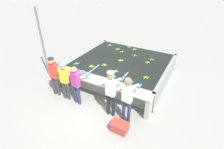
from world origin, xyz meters
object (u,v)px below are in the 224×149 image
worker_0 (54,73)px  banana_bunch_floating_8 (104,65)px  banana_bunch_floating_6 (129,47)px  banana_bunch_floating_12 (118,49)px  banana_bunch_floating_5 (135,55)px  banana_bunch_floating_13 (121,60)px  banana_bunch_floating_1 (91,66)px  banana_bunch_floating_9 (115,71)px  banana_bunch_floating_11 (77,64)px  support_post_left (43,44)px  worker_2 (76,82)px  worker_4 (128,96)px  banana_bunch_floating_2 (110,45)px  worker_1 (65,78)px  crate (120,127)px  banana_bunch_floating_10 (151,60)px  knife_0 (106,84)px  worker_3 (111,89)px  banana_bunch_floating_0 (146,77)px  banana_bunch_floating_3 (122,52)px  banana_bunch_floating_4 (148,62)px  banana_bunch_floating_7 (134,49)px

worker_0 → banana_bunch_floating_8: 2.16m
banana_bunch_floating_6 → banana_bunch_floating_12: 0.72m
banana_bunch_floating_5 → banana_bunch_floating_13: size_ratio=1.01×
banana_bunch_floating_1 → banana_bunch_floating_13: (0.86, 1.13, -0.00)m
banana_bunch_floating_9 → banana_bunch_floating_13: 1.06m
banana_bunch_floating_11 → support_post_left: (-1.64, -0.26, 0.72)m
worker_2 → banana_bunch_floating_9: size_ratio=5.70×
worker_4 → banana_bunch_floating_9: (-1.21, 1.49, -0.19)m
banana_bunch_floating_1 → banana_bunch_floating_2: (-0.52, 2.56, 0.00)m
worker_1 → crate: worker_1 is taller
banana_bunch_floating_10 → knife_0: size_ratio=0.83×
banana_bunch_floating_6 → banana_bunch_floating_11: bearing=-113.0°
banana_bunch_floating_13 → worker_1: bearing=-114.1°
banana_bunch_floating_9 → worker_1: bearing=-132.9°
banana_bunch_floating_10 → banana_bunch_floating_1: bearing=-137.9°
banana_bunch_floating_6 → support_post_left: bearing=-131.9°
support_post_left → banana_bunch_floating_10: bearing=27.0°
banana_bunch_floating_6 → banana_bunch_floating_9: bearing=-77.7°
worker_4 → banana_bunch_floating_6: size_ratio=6.23×
worker_0 → support_post_left: (-1.55, 1.00, 0.59)m
worker_3 → banana_bunch_floating_0: (0.67, 1.61, -0.21)m
knife_0 → crate: bearing=-42.3°
worker_0 → banana_bunch_floating_8: (1.25, 1.75, -0.14)m
banana_bunch_floating_3 → banana_bunch_floating_9: (0.64, -1.96, -0.00)m
banana_bunch_floating_3 → banana_bunch_floating_4: (1.55, -0.54, 0.00)m
banana_bunch_floating_12 → worker_1: bearing=-96.0°
banana_bunch_floating_6 → knife_0: 3.82m
banana_bunch_floating_10 → banana_bunch_floating_13: bearing=-148.1°
banana_bunch_floating_2 → banana_bunch_floating_4: (2.54, -1.03, 0.00)m
banana_bunch_floating_12 → banana_bunch_floating_13: 1.35m
worker_4 → banana_bunch_floating_1: worker_4 is taller
banana_bunch_floating_2 → banana_bunch_floating_13: same height
banana_bunch_floating_4 → support_post_left: (-4.39, -1.90, 0.73)m
worker_2 → banana_bunch_floating_12: 3.66m
banana_bunch_floating_3 → banana_bunch_floating_8: bearing=-91.6°
banana_bunch_floating_3 → banana_bunch_floating_12: same height
worker_3 → banana_bunch_floating_8: 2.17m
banana_bunch_floating_4 → banana_bunch_floating_3: bearing=160.9°
banana_bunch_floating_7 → banana_bunch_floating_12: bearing=-153.1°
worker_4 → banana_bunch_floating_5: bearing=108.5°
worker_0 → worker_1: size_ratio=1.07×
banana_bunch_floating_6 → banana_bunch_floating_12: size_ratio=1.00×
banana_bunch_floating_2 → banana_bunch_floating_12: 0.71m
banana_bunch_floating_7 → worker_1: bearing=-106.2°
banana_bunch_floating_1 → crate: bearing=-39.1°
banana_bunch_floating_5 → banana_bunch_floating_13: 0.89m
banana_bunch_floating_3 → banana_bunch_floating_12: (-0.36, 0.20, -0.00)m
banana_bunch_floating_3 → banana_bunch_floating_9: same height
banana_bunch_floating_2 → worker_3: bearing=-60.1°
worker_2 → banana_bunch_floating_5: size_ratio=5.67×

